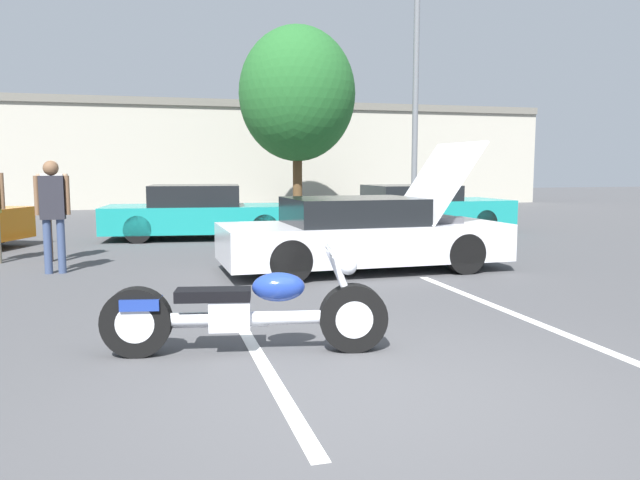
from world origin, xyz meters
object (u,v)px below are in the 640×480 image
light_pole (418,78)px  parked_car_mid_row (201,213)px  parked_car_right_row (416,210)px  tree_background (297,94)px  show_car_hood_open (363,234)px  motorcycle (245,312)px  spectator_near_motorcycle (53,201)px  spectator_by_show_car (53,206)px

light_pole → parked_car_mid_row: size_ratio=1.73×
parked_car_right_row → tree_background: bearing=103.3°
tree_background → show_car_hood_open: 12.04m
motorcycle → tree_background: bearing=85.7°
parked_car_right_row → spectator_near_motorcycle: (-8.18, -2.86, 0.48)m
light_pole → spectator_near_motorcycle: 12.18m
light_pole → motorcycle: bearing=-119.8°
light_pole → tree_background: light_pole is taller
motorcycle → spectator_near_motorcycle: size_ratio=1.42×
show_car_hood_open → spectator_near_motorcycle: 5.50m
light_pole → spectator_by_show_car: bearing=-140.9°
tree_background → spectator_by_show_car: 12.60m
parked_car_right_row → spectator_near_motorcycle: size_ratio=2.63×
tree_background → spectator_near_motorcycle: bearing=-125.8°
parked_car_mid_row → spectator_near_motorcycle: spectator_near_motorcycle is taller
show_car_hood_open → parked_car_mid_row: 5.73m
light_pole → spectator_by_show_car: 12.82m
show_car_hood_open → parked_car_right_row: 6.11m
spectator_by_show_car → motorcycle: bearing=-65.8°
light_pole → show_car_hood_open: 10.72m
motorcycle → show_car_hood_open: 4.77m
tree_background → spectator_by_show_car: tree_background is taller
tree_background → parked_car_mid_row: bearing=-121.6°
parked_car_mid_row → spectator_near_motorcycle: (-2.80, -2.98, 0.48)m
light_pole → motorcycle: (-7.35, -12.82, -4.03)m
parked_car_right_row → spectator_near_motorcycle: spectator_near_motorcycle is taller
tree_background → spectator_near_motorcycle: size_ratio=3.57×
light_pole → show_car_hood_open: bearing=-118.8°
spectator_near_motorcycle → spectator_by_show_car: 1.37m
show_car_hood_open → parked_car_mid_row: bearing=110.8°
spectator_by_show_car → show_car_hood_open: bearing=-11.5°
show_car_hood_open → spectator_near_motorcycle: show_car_hood_open is taller
motorcycle → spectator_near_motorcycle: spectator_near_motorcycle is taller
parked_car_right_row → spectator_by_show_car: 9.06m
tree_background → spectator_by_show_car: (-6.37, -10.43, -3.05)m
show_car_hood_open → spectator_by_show_car: show_car_hood_open is taller
show_car_hood_open → parked_car_right_row: show_car_hood_open is taller
motorcycle → spectator_by_show_car: size_ratio=1.43×
tree_background → parked_car_right_row: (1.63, -6.21, -3.52)m
tree_background → motorcycle: size_ratio=2.52×
show_car_hood_open → light_pole: bearing=59.9°
tree_background → show_car_hood_open: tree_background is taller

